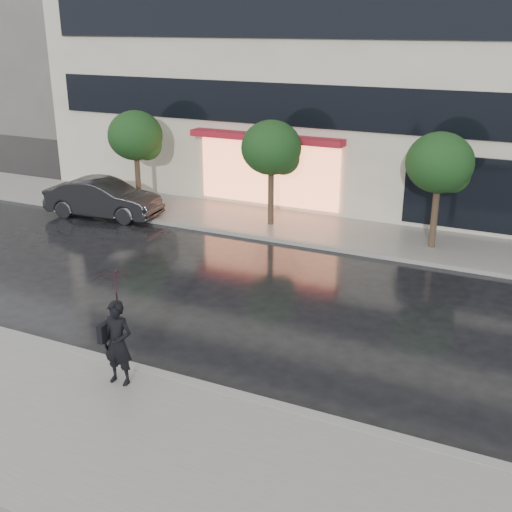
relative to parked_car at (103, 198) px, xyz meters
The scene contains 11 objects.
ground 12.61m from the parked_car, 41.25° to the right, with size 120.00×120.00×0.00m, color black.
sidewalk_near 14.95m from the parked_car, 50.66° to the right, with size 60.00×4.50×0.12m, color slate.
sidewalk_far 9.69m from the parked_car, 11.64° to the left, with size 60.00×3.50×0.12m, color slate.
curb_near 13.29m from the parked_car, 44.49° to the right, with size 60.00×0.25×0.14m, color gray.
curb_far 9.49m from the parked_car, ahead, with size 60.00×0.25×0.14m, color gray.
bg_building_left 26.16m from the parked_car, 136.32° to the left, with size 14.00×10.00×12.00m, color #59544F.
tree_far_west 2.82m from the parked_car, 73.09° to the left, with size 2.20×2.20×3.99m.
tree_mid_west 7.09m from the parked_car, 14.85° to the left, with size 2.20×2.20×3.99m.
tree_mid_east 12.83m from the parked_car, ahead, with size 2.20×2.20×3.99m.
parked_car is the anchor object (origin of this frame).
pedestrian_with_umbrella 13.06m from the parked_car, 49.88° to the right, with size 1.04×1.06×2.56m.
Camera 1 is at (6.63, -11.02, 7.29)m, focal length 45.00 mm.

